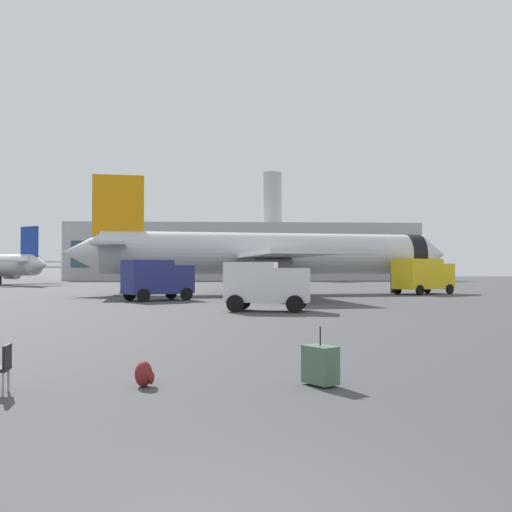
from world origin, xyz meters
TOP-DOWN VIEW (x-y plane):
  - airplane_at_gate at (3.38, 46.15)m, footprint 35.75×32.36m
  - service_truck at (-5.26, 35.59)m, footprint 5.21×4.52m
  - fuel_truck at (17.58, 45.29)m, footprint 6.36×5.23m
  - cargo_van at (1.84, 24.78)m, footprint 4.72×3.09m
  - safety_cone_near at (-10.18, 48.10)m, footprint 0.44×0.44m
  - safety_cone_mid at (-3.71, 44.46)m, footprint 0.44×0.44m
  - rolling_suitcase at (1.55, 5.73)m, footprint 0.69×0.75m
  - traveller_backpack at (-1.72, 5.77)m, footprint 0.36×0.40m
  - terminal_building at (3.46, 121.40)m, footprint 76.56×16.22m

SIDE VIEW (x-z plane):
  - traveller_backpack at x=-1.72m, z-range -0.01..0.47m
  - safety_cone_near at x=-10.18m, z-range -0.01..0.78m
  - safety_cone_mid at x=-3.71m, z-range -0.01..0.78m
  - rolling_suitcase at x=1.55m, z-range -0.16..0.94m
  - cargo_van at x=1.84m, z-range 0.15..2.75m
  - service_truck at x=-5.26m, z-range 0.16..3.05m
  - fuel_truck at x=17.58m, z-range 0.17..3.37m
  - airplane_at_gate at x=3.38m, z-range -1.59..8.91m
  - terminal_building at x=3.46m, z-range -5.82..18.64m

